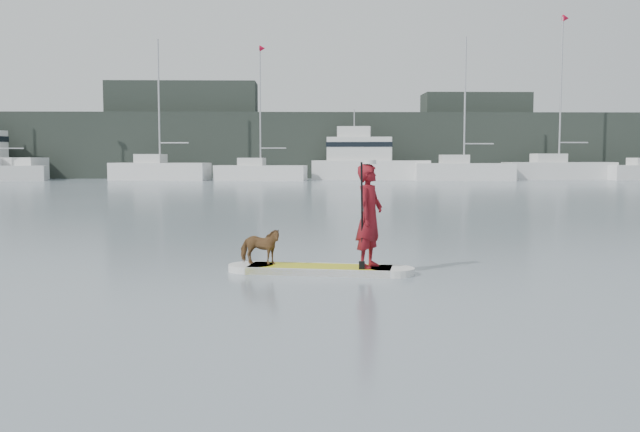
{
  "coord_description": "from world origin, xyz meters",
  "views": [
    {
      "loc": [
        1.43,
        -14.69,
        2.05
      ],
      "look_at": [
        1.73,
        -2.33,
        1.0
      ],
      "focal_mm": 40.0,
      "sensor_mm": 36.0,
      "label": 1
    }
  ],
  "objects_px": {
    "sailboat_c": "(159,170)",
    "sailboat_e": "(463,170)",
    "motor_yacht_a": "(366,160)",
    "sailboat_f": "(558,169)",
    "paddleboard": "(320,269)",
    "dog": "(260,246)",
    "sailboat_d": "(260,171)",
    "paddler": "(369,216)"
  },
  "relations": [
    {
      "from": "dog",
      "to": "paddleboard",
      "type": "bearing_deg",
      "value": -87.46
    },
    {
      "from": "sailboat_c",
      "to": "sailboat_f",
      "type": "height_order",
      "value": "sailboat_f"
    },
    {
      "from": "sailboat_f",
      "to": "sailboat_e",
      "type": "bearing_deg",
      "value": -170.37
    },
    {
      "from": "paddler",
      "to": "sailboat_f",
      "type": "relative_size",
      "value": 0.13
    },
    {
      "from": "sailboat_d",
      "to": "sailboat_e",
      "type": "height_order",
      "value": "sailboat_e"
    },
    {
      "from": "paddleboard",
      "to": "sailboat_c",
      "type": "xyz_separation_m",
      "value": [
        -12.38,
        47.84,
        0.8
      ]
    },
    {
      "from": "dog",
      "to": "sailboat_f",
      "type": "distance_m",
      "value": 53.85
    },
    {
      "from": "sailboat_d",
      "to": "paddler",
      "type": "bearing_deg",
      "value": -76.18
    },
    {
      "from": "sailboat_d",
      "to": "sailboat_f",
      "type": "xyz_separation_m",
      "value": [
        25.68,
        1.91,
        0.16
      ]
    },
    {
      "from": "paddleboard",
      "to": "dog",
      "type": "distance_m",
      "value": 1.15
    },
    {
      "from": "sailboat_d",
      "to": "motor_yacht_a",
      "type": "bearing_deg",
      "value": 21.57
    },
    {
      "from": "dog",
      "to": "sailboat_c",
      "type": "xyz_separation_m",
      "value": [
        -11.32,
        47.64,
        0.42
      ]
    },
    {
      "from": "sailboat_c",
      "to": "paddleboard",
      "type": "bearing_deg",
      "value": -66.64
    },
    {
      "from": "motor_yacht_a",
      "to": "dog",
      "type": "bearing_deg",
      "value": -89.38
    },
    {
      "from": "dog",
      "to": "sailboat_e",
      "type": "height_order",
      "value": "sailboat_e"
    },
    {
      "from": "dog",
      "to": "sailboat_c",
      "type": "distance_m",
      "value": 48.97
    },
    {
      "from": "paddleboard",
      "to": "motor_yacht_a",
      "type": "distance_m",
      "value": 49.51
    },
    {
      "from": "sailboat_c",
      "to": "motor_yacht_a",
      "type": "xyz_separation_m",
      "value": [
        17.54,
        1.37,
        0.83
      ]
    },
    {
      "from": "sailboat_c",
      "to": "sailboat_f",
      "type": "bearing_deg",
      "value": 10.72
    },
    {
      "from": "paddler",
      "to": "sailboat_f",
      "type": "height_order",
      "value": "sailboat_f"
    },
    {
      "from": "sailboat_e",
      "to": "sailboat_f",
      "type": "height_order",
      "value": "sailboat_f"
    },
    {
      "from": "dog",
      "to": "sailboat_e",
      "type": "distance_m",
      "value": 48.77
    },
    {
      "from": "paddler",
      "to": "sailboat_c",
      "type": "distance_m",
      "value": 49.79
    },
    {
      "from": "dog",
      "to": "sailboat_c",
      "type": "relative_size",
      "value": 0.07
    },
    {
      "from": "sailboat_c",
      "to": "sailboat_e",
      "type": "bearing_deg",
      "value": 6.69
    },
    {
      "from": "sailboat_d",
      "to": "sailboat_f",
      "type": "bearing_deg",
      "value": 12.34
    },
    {
      "from": "sailboat_e",
      "to": "sailboat_f",
      "type": "distance_m",
      "value": 8.98
    },
    {
      "from": "paddleboard",
      "to": "motor_yacht_a",
      "type": "xyz_separation_m",
      "value": [
        5.17,
        49.21,
        1.63
      ]
    },
    {
      "from": "dog",
      "to": "sailboat_e",
      "type": "xyz_separation_m",
      "value": [
        14.12,
        46.68,
        0.4
      ]
    },
    {
      "from": "sailboat_f",
      "to": "motor_yacht_a",
      "type": "xyz_separation_m",
      "value": [
        -16.63,
        0.26,
        0.75
      ]
    },
    {
      "from": "dog",
      "to": "paddler",
      "type": "bearing_deg",
      "value": -87.46
    },
    {
      "from": "paddler",
      "to": "sailboat_f",
      "type": "distance_m",
      "value": 53.39
    },
    {
      "from": "paddleboard",
      "to": "sailboat_d",
      "type": "height_order",
      "value": "sailboat_d"
    },
    {
      "from": "sailboat_c",
      "to": "motor_yacht_a",
      "type": "height_order",
      "value": "sailboat_c"
    },
    {
      "from": "sailboat_c",
      "to": "sailboat_d",
      "type": "bearing_deg",
      "value": 3.47
    },
    {
      "from": "sailboat_f",
      "to": "motor_yacht_a",
      "type": "height_order",
      "value": "sailboat_f"
    },
    {
      "from": "sailboat_d",
      "to": "dog",
      "type": "bearing_deg",
      "value": -78.46
    },
    {
      "from": "sailboat_c",
      "to": "sailboat_e",
      "type": "distance_m",
      "value": 25.45
    },
    {
      "from": "dog",
      "to": "motor_yacht_a",
      "type": "bearing_deg",
      "value": 6.06
    },
    {
      "from": "sailboat_f",
      "to": "paddleboard",
      "type": "bearing_deg",
      "value": -117.72
    },
    {
      "from": "dog",
      "to": "motor_yacht_a",
      "type": "distance_m",
      "value": 49.42
    },
    {
      "from": "sailboat_e",
      "to": "paddleboard",
      "type": "bearing_deg",
      "value": -103.32
    }
  ]
}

